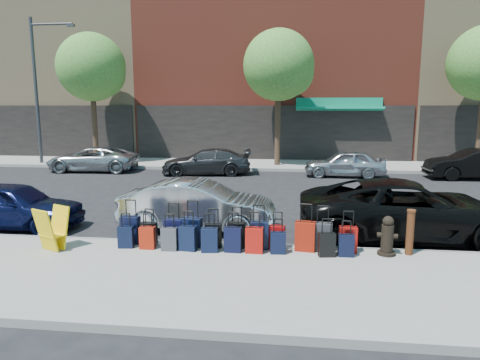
# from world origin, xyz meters

# --- Properties ---
(ground) EXTENTS (120.00, 120.00, 0.00)m
(ground) POSITION_xyz_m (0.00, 0.00, 0.00)
(ground) COLOR black
(ground) RESTS_ON ground
(sidewalk_near) EXTENTS (60.00, 4.00, 0.15)m
(sidewalk_near) POSITION_xyz_m (0.00, -6.50, 0.07)
(sidewalk_near) COLOR gray
(sidewalk_near) RESTS_ON ground
(sidewalk_far) EXTENTS (60.00, 4.00, 0.15)m
(sidewalk_far) POSITION_xyz_m (0.00, 10.00, 0.07)
(sidewalk_far) COLOR gray
(sidewalk_far) RESTS_ON ground
(curb_near) EXTENTS (60.00, 0.08, 0.15)m
(curb_near) POSITION_xyz_m (0.00, -4.48, 0.07)
(curb_near) COLOR gray
(curb_near) RESTS_ON ground
(curb_far) EXTENTS (60.00, 0.08, 0.15)m
(curb_far) POSITION_xyz_m (0.00, 7.98, 0.07)
(curb_far) COLOR gray
(curb_far) RESTS_ON ground
(building_left) EXTENTS (15.00, 12.12, 16.00)m
(building_left) POSITION_xyz_m (-16.00, 17.98, 7.98)
(building_left) COLOR #9A825E
(building_left) RESTS_ON ground
(building_center) EXTENTS (17.00, 12.85, 20.00)m
(building_center) POSITION_xyz_m (0.00, 17.99, 9.98)
(building_center) COLOR maroon
(building_center) RESTS_ON ground
(tree_left) EXTENTS (3.80, 3.80, 7.27)m
(tree_left) POSITION_xyz_m (-9.86, 9.50, 5.41)
(tree_left) COLOR black
(tree_left) RESTS_ON sidewalk_far
(tree_center) EXTENTS (3.80, 3.80, 7.27)m
(tree_center) POSITION_xyz_m (0.64, 9.50, 5.41)
(tree_center) COLOR black
(tree_center) RESTS_ON sidewalk_far
(streetlight) EXTENTS (2.59, 0.18, 8.00)m
(streetlight) POSITION_xyz_m (-12.80, 8.80, 4.66)
(streetlight) COLOR #333338
(streetlight) RESTS_ON sidewalk_far
(suitcase_front_0) EXTENTS (0.45, 0.26, 1.04)m
(suitcase_front_0) POSITION_xyz_m (-2.51, -4.75, 0.48)
(suitcase_front_0) COLOR black
(suitcase_front_0) RESTS_ON sidewalk_near
(suitcase_front_1) EXTENTS (0.37, 0.22, 0.86)m
(suitcase_front_1) POSITION_xyz_m (-2.04, -4.81, 0.42)
(suitcase_front_1) COLOR black
(suitcase_front_1) RESTS_ON sidewalk_near
(suitcase_front_2) EXTENTS (0.42, 0.23, 1.02)m
(suitcase_front_2) POSITION_xyz_m (-1.46, -4.79, 0.47)
(suitcase_front_2) COLOR black
(suitcase_front_2) RESTS_ON sidewalk_near
(suitcase_front_3) EXTENTS (0.47, 0.30, 1.08)m
(suitcase_front_3) POSITION_xyz_m (-1.02, -4.79, 0.49)
(suitcase_front_3) COLOR black
(suitcase_front_3) RESTS_ON sidewalk_near
(suitcase_front_4) EXTENTS (0.39, 0.23, 0.90)m
(suitcase_front_4) POSITION_xyz_m (-0.51, -4.82, 0.43)
(suitcase_front_4) COLOR black
(suitcase_front_4) RESTS_ON sidewalk_near
(suitcase_front_5) EXTENTS (0.41, 0.26, 0.95)m
(suitcase_front_5) POSITION_xyz_m (0.01, -4.75, 0.45)
(suitcase_front_5) COLOR black
(suitcase_front_5) RESTS_ON sidewalk_near
(suitcase_front_6) EXTENTS (0.44, 0.28, 1.01)m
(suitcase_front_6) POSITION_xyz_m (0.53, -4.80, 0.47)
(suitcase_front_6) COLOR black
(suitcase_front_6) RESTS_ON sidewalk_near
(suitcase_front_7) EXTENTS (0.38, 0.24, 0.86)m
(suitcase_front_7) POSITION_xyz_m (0.94, -4.75, 0.42)
(suitcase_front_7) COLOR #93090C
(suitcase_front_7) RESTS_ON sidewalk_near
(suitcase_front_8) EXTENTS (0.47, 0.30, 1.07)m
(suitcase_front_8) POSITION_xyz_m (1.57, -4.81, 0.48)
(suitcase_front_8) COLOR maroon
(suitcase_front_8) RESTS_ON sidewalk_near
(suitcase_front_9) EXTENTS (0.44, 0.27, 1.02)m
(suitcase_front_9) POSITION_xyz_m (1.95, -4.76, 0.47)
(suitcase_front_9) COLOR #323236
(suitcase_front_9) RESTS_ON sidewalk_near
(suitcase_front_10) EXTENTS (0.39, 0.22, 0.93)m
(suitcase_front_10) POSITION_xyz_m (2.51, -4.81, 0.44)
(suitcase_front_10) COLOR #990D09
(suitcase_front_10) RESTS_ON sidewalk_near
(suitcase_back_0) EXTENTS (0.35, 0.23, 0.80)m
(suitcase_back_0) POSITION_xyz_m (-2.50, -5.07, 0.40)
(suitcase_back_0) COLOR black
(suitcase_back_0) RESTS_ON sidewalk_near
(suitcase_back_1) EXTENTS (0.35, 0.21, 0.82)m
(suitcase_back_1) POSITION_xyz_m (-1.99, -5.08, 0.41)
(suitcase_back_1) COLOR #A81E0A
(suitcase_back_1) RESTS_ON sidewalk_near
(suitcase_back_2) EXTENTS (0.36, 0.22, 0.83)m
(suitcase_back_2) POSITION_xyz_m (-1.46, -5.14, 0.41)
(suitcase_back_2) COLOR #404146
(suitcase_back_2) RESTS_ON sidewalk_near
(suitcase_back_3) EXTENTS (0.40, 0.26, 0.90)m
(suitcase_back_3) POSITION_xyz_m (-1.04, -5.10, 0.43)
(suitcase_back_3) COLOR black
(suitcase_back_3) RESTS_ON sidewalk_near
(suitcase_back_4) EXTENTS (0.39, 0.25, 0.87)m
(suitcase_back_4) POSITION_xyz_m (-0.54, -5.14, 0.42)
(suitcase_back_4) COLOR black
(suitcase_back_4) RESTS_ON sidewalk_near
(suitcase_back_5) EXTENTS (0.38, 0.23, 0.90)m
(suitcase_back_5) POSITION_xyz_m (-0.03, -5.07, 0.43)
(suitcase_back_5) COLOR black
(suitcase_back_5) RESTS_ON sidewalk_near
(suitcase_back_6) EXTENTS (0.39, 0.24, 0.92)m
(suitcase_back_6) POSITION_xyz_m (0.45, -5.08, 0.44)
(suitcase_back_6) COLOR #A7110A
(suitcase_back_6) RESTS_ON sidewalk_near
(suitcase_back_7) EXTENTS (0.34, 0.21, 0.78)m
(suitcase_back_7) POSITION_xyz_m (0.97, -5.07, 0.39)
(suitcase_back_7) COLOR black
(suitcase_back_7) RESTS_ON sidewalk_near
(suitcase_back_9) EXTENTS (0.37, 0.25, 0.83)m
(suitcase_back_9) POSITION_xyz_m (2.02, -5.13, 0.41)
(suitcase_back_9) COLOR black
(suitcase_back_9) RESTS_ON sidewalk_near
(suitcase_back_10) EXTENTS (0.33, 0.19, 0.78)m
(suitcase_back_10) POSITION_xyz_m (2.43, -5.08, 0.39)
(suitcase_back_10) COLOR black
(suitcase_back_10) RESTS_ON sidewalk_near
(fire_hydrant) EXTENTS (0.45, 0.39, 0.87)m
(fire_hydrant) POSITION_xyz_m (3.33, -4.88, 0.55)
(fire_hydrant) COLOR black
(fire_hydrant) RESTS_ON sidewalk_near
(bollard) EXTENTS (0.18, 0.18, 1.00)m
(bollard) POSITION_xyz_m (3.82, -4.80, 0.67)
(bollard) COLOR #38190C
(bollard) RESTS_ON sidewalk_near
(display_rack) EXTENTS (0.74, 0.77, 0.97)m
(display_rack) POSITION_xyz_m (-4.08, -5.41, 0.63)
(display_rack) COLOR yellow
(display_rack) RESTS_ON sidewalk_near
(car_near_0) EXTENTS (3.84, 1.63, 1.30)m
(car_near_0) POSITION_xyz_m (-6.41, -3.39, 0.65)
(car_near_0) COLOR #0C1135
(car_near_0) RESTS_ON ground
(car_near_1) EXTENTS (4.20, 1.55, 1.37)m
(car_near_1) POSITION_xyz_m (-1.25, -3.03, 0.69)
(car_near_1) COLOR silver
(car_near_1) RESTS_ON ground
(car_near_2) EXTENTS (5.49, 2.65, 1.51)m
(car_near_2) POSITION_xyz_m (4.20, -3.10, 0.75)
(car_near_2) COLOR black
(car_near_2) RESTS_ON ground
(car_far_0) EXTENTS (4.68, 2.29, 1.28)m
(car_far_0) POSITION_xyz_m (-9.03, 6.97, 0.64)
(car_far_0) COLOR #AEB0B5
(car_far_0) RESTS_ON ground
(car_far_1) EXTENTS (4.57, 2.32, 1.27)m
(car_far_1) POSITION_xyz_m (-2.92, 6.60, 0.64)
(car_far_1) COLOR #2E2F31
(car_far_1) RESTS_ON ground
(car_far_2) EXTENTS (3.86, 1.68, 1.30)m
(car_far_2) POSITION_xyz_m (3.82, 6.67, 0.65)
(car_far_2) COLOR #B6B7BD
(car_far_2) RESTS_ON ground
(car_far_3) EXTENTS (4.33, 1.65, 1.41)m
(car_far_3) POSITION_xyz_m (9.68, 6.62, 0.70)
(car_far_3) COLOR black
(car_far_3) RESTS_ON ground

